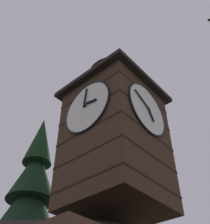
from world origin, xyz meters
name	(u,v)px	position (x,y,z in m)	size (l,w,h in m)	color
clock_tower	(115,133)	(1.28, -2.21, 10.96)	(4.83, 4.83, 9.81)	#422B1E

